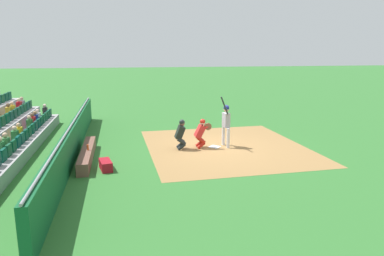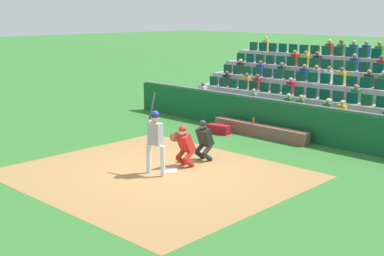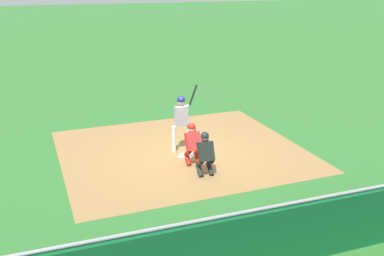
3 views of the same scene
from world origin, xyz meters
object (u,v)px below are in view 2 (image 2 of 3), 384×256
Objects in this scene: catcher_crouching at (184,143)px; home_plate_umpire at (204,138)px; water_bottle_on_bench at (254,121)px; batter_at_plate at (155,135)px; dugout_bench at (260,130)px; home_plate_marker at (169,170)px; equipment_duffel_bag at (219,129)px.

catcher_crouching is 0.98× the size of home_plate_umpire.
water_bottle_on_bench is (1.01, -3.71, -0.16)m from home_plate_umpire.
batter_at_plate reaches higher than water_bottle_on_bench.
catcher_crouching is (-0.02, -1.09, -0.43)m from batter_at_plate.
home_plate_umpire is at bearing 105.23° from water_bottle_on_bench.
dugout_bench is (0.76, -3.77, -0.49)m from home_plate_umpire.
home_plate_marker is 1.64m from home_plate_umpire.
home_plate_marker is at bearing 98.68° from dugout_bench.
water_bottle_on_bench is (1.06, -4.60, -0.16)m from catcher_crouching.
dugout_bench is 18.45× the size of water_bottle_on_bench.
dugout_bench is (0.80, -5.26, 0.20)m from home_plate_marker.
catcher_crouching reaches higher than water_bottle_on_bench.
batter_at_plate reaches higher than dugout_bench.
water_bottle_on_bench is at bearing -78.58° from home_plate_marker.
batter_at_plate is (0.01, 0.49, 1.13)m from home_plate_marker.
home_plate_umpire reaches higher than catcher_crouching.
batter_at_plate is 5.88m from dugout_bench.
home_plate_marker is 1.23m from batter_at_plate.
home_plate_marker is at bearing 89.13° from catcher_crouching.
equipment_duffel_bag is (2.12, -3.04, -0.54)m from home_plate_umpire.
water_bottle_on_bench is 0.26× the size of equipment_duffel_bag.
water_bottle_on_bench is (0.25, 0.06, 0.33)m from dugout_bench.
home_plate_marker is 0.11× the size of dugout_bench.
water_bottle_on_bench is at bearing -77.04° from catcher_crouching.
batter_at_plate is at bearing 88.75° from catcher_crouching.
home_plate_umpire is 3.84m from water_bottle_on_bench.
home_plate_umpire is 3.88m from dugout_bench.
catcher_crouching is at bearing 93.14° from home_plate_umpire.
home_plate_marker is 2.00× the size of water_bottle_on_bench.
water_bottle_on_bench is at bearing 14.64° from dugout_bench.
equipment_duffel_bag is at bearing 31.03° from water_bottle_on_bench.
catcher_crouching is 4.76m from dugout_bench.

